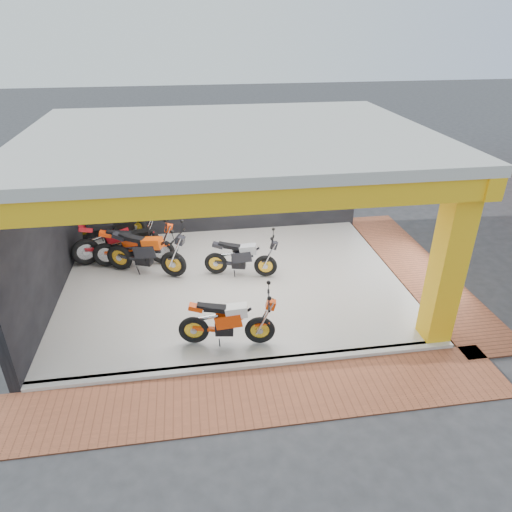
% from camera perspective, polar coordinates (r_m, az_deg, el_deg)
% --- Properties ---
extents(ground, '(80.00, 80.00, 0.00)m').
position_cam_1_polar(ground, '(9.52, -1.60, -9.64)').
color(ground, '#2D2D30').
rests_on(ground, ground).
extents(showroom_floor, '(8.00, 6.00, 0.10)m').
position_cam_1_polar(showroom_floor, '(11.15, -2.90, -3.27)').
color(showroom_floor, white).
rests_on(showroom_floor, ground).
extents(showroom_ceiling, '(8.40, 6.40, 0.20)m').
position_cam_1_polar(showroom_ceiling, '(9.82, -3.41, 14.82)').
color(showroom_ceiling, beige).
rests_on(showroom_ceiling, corner_column).
extents(back_wall, '(8.20, 0.20, 3.50)m').
position_cam_1_polar(back_wall, '(13.28, -4.53, 9.92)').
color(back_wall, black).
rests_on(back_wall, ground).
extents(left_wall, '(0.20, 6.20, 3.50)m').
position_cam_1_polar(left_wall, '(10.83, -25.27, 3.09)').
color(left_wall, black).
rests_on(left_wall, ground).
extents(corner_column, '(0.50, 0.50, 3.50)m').
position_cam_1_polar(corner_column, '(9.14, 22.91, -0.78)').
color(corner_column, yellow).
rests_on(corner_column, ground).
extents(header_beam_front, '(8.40, 0.30, 0.40)m').
position_cam_1_polar(header_beam_front, '(7.04, -0.90, 7.12)').
color(header_beam_front, yellow).
rests_on(header_beam_front, corner_column).
extents(header_beam_right, '(0.30, 6.40, 0.40)m').
position_cam_1_polar(header_beam_right, '(10.99, 18.47, 13.28)').
color(header_beam_right, yellow).
rests_on(header_beam_right, corner_column).
extents(floor_kerb, '(8.00, 0.20, 0.10)m').
position_cam_1_polar(floor_kerb, '(8.71, -0.73, -13.40)').
color(floor_kerb, white).
rests_on(floor_kerb, ground).
extents(paver_front, '(9.00, 1.40, 0.03)m').
position_cam_1_polar(paver_front, '(8.16, 0.08, -17.14)').
color(paver_front, '#974E31').
rests_on(paver_front, ground).
extents(paver_right, '(1.40, 7.00, 0.03)m').
position_cam_1_polar(paver_right, '(12.50, 19.55, -1.52)').
color(paver_right, '#974E31').
rests_on(paver_right, ground).
extents(moto_hero, '(2.06, 1.02, 1.21)m').
position_cam_1_polar(moto_hero, '(8.75, 0.49, -7.74)').
color(moto_hero, '#E33C09').
rests_on(moto_hero, showroom_floor).
extents(moto_row_a, '(2.01, 1.17, 1.16)m').
position_cam_1_polar(moto_row_a, '(10.98, 1.22, 0.02)').
color(moto_row_a, black).
rests_on(moto_row_a, showroom_floor).
extents(moto_row_b, '(2.19, 0.87, 1.33)m').
position_cam_1_polar(moto_row_b, '(11.80, -11.79, 1.90)').
color(moto_row_b, '#FD3F0A').
rests_on(moto_row_b, showroom_floor).
extents(moto_row_c, '(2.38, 1.62, 1.36)m').
position_cam_1_polar(moto_row_c, '(11.11, -10.41, 0.47)').
color(moto_row_c, black).
rests_on(moto_row_c, showroom_floor).
extents(moto_row_d, '(2.53, 1.52, 1.46)m').
position_cam_1_polar(moto_row_d, '(12.40, -13.74, 3.31)').
color(moto_row_d, '#B3131A').
rests_on(moto_row_d, showroom_floor).
extents(moto_row_e, '(2.39, 1.08, 1.41)m').
position_cam_1_polar(moto_row_e, '(13.36, -15.11, 4.82)').
color(moto_row_e, black).
rests_on(moto_row_e, showroom_floor).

